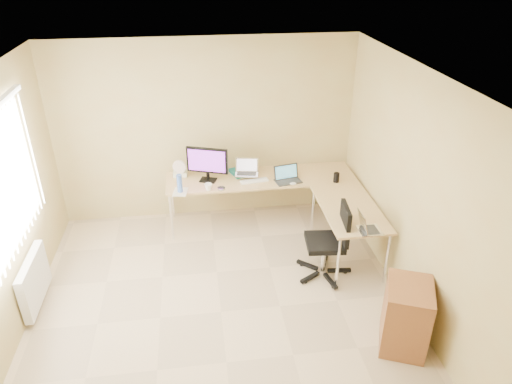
{
  "coord_description": "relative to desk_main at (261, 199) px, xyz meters",
  "views": [
    {
      "loc": [
        -0.16,
        -3.98,
        3.66
      ],
      "look_at": [
        0.55,
        1.1,
        0.9
      ],
      "focal_mm": 32.75,
      "sensor_mm": 36.0,
      "label": 1
    }
  ],
  "objects": [
    {
      "name": "keyboard",
      "position": [
        -0.11,
        -0.13,
        0.37
      ],
      "size": [
        0.4,
        0.17,
        0.02
      ],
      "primitive_type": "cube",
      "rotation": [
        0.0,
        0.0,
        0.17
      ],
      "color": "white",
      "rests_on": "desk_main"
    },
    {
      "name": "office_chair",
      "position": [
        0.58,
        -1.33,
        0.14
      ],
      "size": [
        0.64,
        0.64,
        0.97
      ],
      "primitive_type": "cube",
      "rotation": [
        0.0,
        0.0,
        -0.1
      ],
      "color": "black",
      "rests_on": "ground"
    },
    {
      "name": "laptop_return",
      "position": [
        1.03,
        -1.55,
        0.47
      ],
      "size": [
        0.31,
        0.24,
        0.2
      ],
      "primitive_type": "cube",
      "rotation": [
        0.0,
        0.0,
        1.58
      ],
      "color": "silver",
      "rests_on": "desk_return"
    },
    {
      "name": "desk_fan",
      "position": [
        -1.13,
        0.16,
        0.49
      ],
      "size": [
        0.24,
        0.24,
        0.24
      ],
      "primitive_type": "cylinder",
      "rotation": [
        0.0,
        0.0,
        -0.3
      ],
      "color": "beige",
      "rests_on": "desk_main"
    },
    {
      "name": "mug",
      "position": [
        -0.75,
        -0.3,
        0.41
      ],
      "size": [
        0.14,
        0.14,
        0.1
      ],
      "primitive_type": "imported",
      "rotation": [
        0.0,
        0.0,
        -0.43
      ],
      "color": "white",
      "rests_on": "desk_main"
    },
    {
      "name": "white_box",
      "position": [
        -1.13,
        0.2,
        0.4
      ],
      "size": [
        0.2,
        0.16,
        0.07
      ],
      "primitive_type": "cube",
      "rotation": [
        0.0,
        0.0,
        -0.08
      ],
      "color": "silver",
      "rests_on": "desk_main"
    },
    {
      "name": "desk_main",
      "position": [
        0.0,
        0.0,
        0.0
      ],
      "size": [
        2.65,
        0.7,
        0.73
      ],
      "primitive_type": "cube",
      "color": "tan",
      "rests_on": "ground"
    },
    {
      "name": "wall_right",
      "position": [
        1.38,
        -1.85,
        0.93
      ],
      "size": [
        0.0,
        4.5,
        4.5
      ],
      "primitive_type": "plane",
      "rotation": [
        1.57,
        0.0,
        -1.57
      ],
      "color": "tan",
      "rests_on": "ground"
    },
    {
      "name": "monitor",
      "position": [
        -0.74,
        -0.01,
        0.61
      ],
      "size": [
        0.6,
        0.37,
        0.49
      ],
      "primitive_type": "cube",
      "rotation": [
        0.0,
        0.0,
        -0.34
      ],
      "color": "black",
      "rests_on": "desk_main"
    },
    {
      "name": "cd_stack",
      "position": [
        -0.58,
        -0.3,
        0.38
      ],
      "size": [
        0.13,
        0.13,
        0.03
      ],
      "primitive_type": "cylinder",
      "rotation": [
        0.0,
        0.0,
        -0.3
      ],
      "color": "#BABABA",
      "rests_on": "desk_main"
    },
    {
      "name": "radiator",
      "position": [
        -2.75,
        -1.45,
        -0.02
      ],
      "size": [
        0.09,
        0.8,
        0.55
      ],
      "primitive_type": "cube",
      "color": "white",
      "rests_on": "ground"
    },
    {
      "name": "laptop_black",
      "position": [
        0.35,
        -0.2,
        0.48
      ],
      "size": [
        0.4,
        0.32,
        0.22
      ],
      "primitive_type": "cube",
      "rotation": [
        0.0,
        0.0,
        0.21
      ],
      "color": "#262626",
      "rests_on": "desk_main"
    },
    {
      "name": "papers",
      "position": [
        -1.13,
        -0.3,
        0.37
      ],
      "size": [
        0.22,
        0.28,
        0.01
      ],
      "primitive_type": "cube",
      "rotation": [
        0.0,
        0.0,
        -0.16
      ],
      "color": "silver",
      "rests_on": "desk_main"
    },
    {
      "name": "water_bottle",
      "position": [
        -1.13,
        -0.3,
        0.49
      ],
      "size": [
        0.09,
        0.09,
        0.25
      ],
      "primitive_type": "cylinder",
      "rotation": [
        0.0,
        0.0,
        -0.37
      ],
      "color": "#3F67C5",
      "rests_on": "desk_main"
    },
    {
      "name": "ceiling",
      "position": [
        -0.72,
        -1.85,
        2.24
      ],
      "size": [
        4.5,
        4.5,
        0.0
      ],
      "primitive_type": "plane",
      "rotation": [
        3.14,
        0.0,
        0.0
      ],
      "color": "white",
      "rests_on": "ground"
    },
    {
      "name": "laptop_center",
      "position": [
        -0.2,
        0.02,
        0.52
      ],
      "size": [
        0.36,
        0.3,
        0.21
      ],
      "primitive_type": "cube",
      "rotation": [
        0.0,
        0.0,
        -0.19
      ],
      "color": "silver",
      "rests_on": "desk_main"
    },
    {
      "name": "wall_back",
      "position": [
        -0.72,
        0.4,
        0.93
      ],
      "size": [
        4.5,
        0.0,
        4.5
      ],
      "primitive_type": "plane",
      "rotation": [
        1.57,
        0.0,
        0.0
      ],
      "color": "tan",
      "rests_on": "ground"
    },
    {
      "name": "window",
      "position": [
        -2.78,
        -1.45,
        1.19
      ],
      "size": [
        0.1,
        1.8,
        1.4
      ],
      "primitive_type": "cube",
      "color": "white",
      "rests_on": "wall_left"
    },
    {
      "name": "mouse",
      "position": [
        0.4,
        -0.3,
        0.38
      ],
      "size": [
        0.1,
        0.08,
        0.03
      ],
      "primitive_type": "ellipsoid",
      "rotation": [
        0.0,
        0.0,
        0.23
      ],
      "color": "white",
      "rests_on": "desk_main"
    },
    {
      "name": "desk_return",
      "position": [
        0.98,
        -1.0,
        0.0
      ],
      "size": [
        0.7,
        1.3,
        0.73
      ],
      "primitive_type": "cube",
      "color": "tan",
      "rests_on": "ground"
    },
    {
      "name": "floor",
      "position": [
        -0.72,
        -1.85,
        -0.36
      ],
      "size": [
        4.5,
        4.5,
        0.0
      ],
      "primitive_type": "plane",
      "color": "#CDB38F",
      "rests_on": "ground"
    },
    {
      "name": "book_stack",
      "position": [
        -0.29,
        0.14,
        0.39
      ],
      "size": [
        0.29,
        0.34,
        0.05
      ],
      "primitive_type": "cube",
      "rotation": [
        0.0,
        0.0,
        0.34
      ],
      "color": "#166D6C",
      "rests_on": "desk_main"
    },
    {
      "name": "cabinet",
      "position": [
        1.08,
        -2.57,
        -0.01
      ],
      "size": [
        0.61,
        0.66,
        0.74
      ],
      "primitive_type": "cube",
      "rotation": [
        0.0,
        0.0,
        -0.4
      ],
      "color": "olive",
      "rests_on": "ground"
    },
    {
      "name": "black_cup",
      "position": [
        1.01,
        -0.3,
        0.43
      ],
      "size": [
        0.09,
        0.09,
        0.14
      ],
      "primitive_type": "cylinder",
      "rotation": [
        0.0,
        0.0,
        -0.12
      ],
      "color": "black",
      "rests_on": "desk_main"
    }
  ]
}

